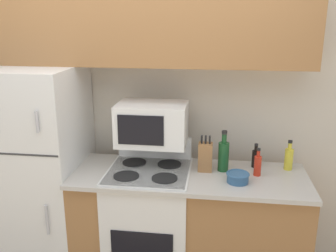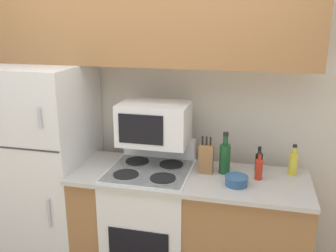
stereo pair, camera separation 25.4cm
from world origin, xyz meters
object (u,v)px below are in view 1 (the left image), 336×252
object	(u,v)px
knife_block	(205,157)
bottle_hot_sauce	(258,165)
microwave	(152,124)
bottle_cooking_spray	(289,158)
stove	(150,227)
bottle_wine_green	(223,155)
bottle_soy_sauce	(255,158)
bowl	(238,177)
refrigerator	(38,174)

from	to	relation	value
knife_block	bottle_hot_sauce	distance (m)	0.37
microwave	bottle_cooking_spray	size ratio (longest dim) A/B	2.26
stove	microwave	world-z (taller)	microwave
bottle_wine_green	bottle_cooking_spray	distance (m)	0.48
bottle_wine_green	bottle_soy_sauce	bearing A→B (deg)	22.95
bottle_soy_sauce	bottle_hot_sauce	world-z (taller)	bottle_hot_sauce
knife_block	bottle_soy_sauce	xyz separation A→B (m)	(0.36, 0.12, -0.04)
bottle_soy_sauce	knife_block	bearing A→B (deg)	-161.77
bottle_soy_sauce	bowl	bearing A→B (deg)	-115.75
bowl	bottle_hot_sauce	world-z (taller)	bottle_hot_sauce
bottle_soy_sauce	bottle_wine_green	size ratio (longest dim) A/B	0.60
microwave	bottle_hot_sauce	xyz separation A→B (m)	(0.75, -0.08, -0.25)
bowl	stove	bearing A→B (deg)	171.11
bottle_soy_sauce	bottle_wine_green	world-z (taller)	bottle_wine_green
bottle_soy_sauce	bottle_cooking_spray	size ratio (longest dim) A/B	0.82
stove	bottle_wine_green	bearing A→B (deg)	9.66
microwave	bottle_wine_green	world-z (taller)	microwave
knife_block	bottle_soy_sauce	world-z (taller)	knife_block
bowl	bottle_cooking_spray	world-z (taller)	bottle_cooking_spray
refrigerator	bottle_wine_green	bearing A→B (deg)	0.72
stove	knife_block	xyz separation A→B (m)	(0.40, 0.07, 0.56)
bottle_cooking_spray	refrigerator	bearing A→B (deg)	-176.84
stove	microwave	size ratio (longest dim) A/B	2.23
stove	bottle_hot_sauce	bearing A→B (deg)	2.63
bottle_wine_green	bottle_hot_sauce	distance (m)	0.25
microwave	bowl	distance (m)	0.71
bowl	bottle_wine_green	xyz separation A→B (m)	(-0.10, 0.19, 0.08)
refrigerator	knife_block	world-z (taller)	refrigerator
knife_block	bottle_soy_sauce	bearing A→B (deg)	18.23
bowl	bottle_hot_sauce	distance (m)	0.20
bowl	knife_block	bearing A→B (deg)	143.49
knife_block	bottle_cooking_spray	distance (m)	0.61
bowl	bottle_wine_green	distance (m)	0.23
bowl	refrigerator	bearing A→B (deg)	173.58
knife_block	bowl	xyz separation A→B (m)	(0.22, -0.17, -0.07)
knife_block	bottle_cooking_spray	xyz separation A→B (m)	(0.60, 0.11, -0.02)
stove	bottle_soy_sauce	bearing A→B (deg)	13.95
refrigerator	bottle_hot_sauce	bearing A→B (deg)	-1.29
bottle_soy_sauce	bottle_wine_green	xyz separation A→B (m)	(-0.23, -0.10, 0.05)
bottle_soy_sauce	bottle_cooking_spray	xyz separation A→B (m)	(0.23, -0.01, 0.02)
microwave	bottle_cooking_spray	bearing A→B (deg)	3.78
bowl	bottle_hot_sauce	xyz separation A→B (m)	(0.14, 0.13, 0.04)
stove	bottle_hot_sauce	world-z (taller)	bottle_hot_sauce
knife_block	bottle_soy_sauce	distance (m)	0.38
bottle_cooking_spray	bowl	bearing A→B (deg)	-143.69
refrigerator	bottle_soy_sauce	bearing A→B (deg)	4.07
knife_block	microwave	bearing A→B (deg)	173.95
bottle_wine_green	bottle_cooking_spray	world-z (taller)	bottle_wine_green
refrigerator	microwave	world-z (taller)	refrigerator
bottle_soy_sauce	bottle_wine_green	distance (m)	0.26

